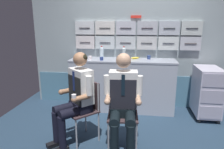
# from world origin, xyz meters

# --- Properties ---
(ground) EXTENTS (4.80, 4.80, 0.04)m
(ground) POSITION_xyz_m (0.00, 0.00, -0.02)
(ground) COLOR #23374B
(galley_bulkhead) EXTENTS (4.20, 0.14, 2.15)m
(galley_bulkhead) POSITION_xyz_m (-0.00, 1.37, 1.08)
(galley_bulkhead) COLOR #909EA3
(galley_bulkhead) RESTS_ON ground
(galley_counter) EXTENTS (1.99, 0.53, 0.99)m
(galley_counter) POSITION_xyz_m (-0.25, 1.09, 0.50)
(galley_counter) COLOR #A4AAB8
(galley_counter) RESTS_ON ground
(service_trolley) EXTENTS (0.40, 0.65, 0.91)m
(service_trolley) POSITION_xyz_m (1.28, 0.94, 0.49)
(service_trolley) COLOR black
(service_trolley) RESTS_ON ground
(folding_chair_left) EXTENTS (0.57, 0.57, 0.86)m
(folding_chair_left) POSITION_xyz_m (-0.66, -0.06, 0.54)
(folding_chair_left) COLOR #A8AAAF
(folding_chair_left) RESTS_ON ground
(crew_member_left) EXTENTS (0.65, 0.66, 1.29)m
(crew_member_left) POSITION_xyz_m (-0.77, -0.18, 0.72)
(crew_member_left) COLOR black
(crew_member_left) RESTS_ON ground
(folding_chair_right) EXTENTS (0.43, 0.43, 0.86)m
(folding_chair_right) POSITION_xyz_m (-0.13, -0.12, 0.54)
(folding_chair_right) COLOR #A8AAAF
(folding_chair_right) RESTS_ON ground
(crew_member_right) EXTENTS (0.51, 0.64, 1.30)m
(crew_member_right) POSITION_xyz_m (-0.12, -0.28, 0.72)
(crew_member_right) COLOR black
(crew_member_right) RESTS_ON ground
(water_bottle_short) EXTENTS (0.08, 0.08, 0.24)m
(water_bottle_short) POSITION_xyz_m (-0.66, 1.18, 1.11)
(water_bottle_short) COLOR silver
(water_bottle_short) RESTS_ON galley_counter
(water_bottle_blue_cap) EXTENTS (0.07, 0.07, 0.27)m
(water_bottle_blue_cap) POSITION_xyz_m (-0.21, 0.94, 1.12)
(water_bottle_blue_cap) COLOR silver
(water_bottle_blue_cap) RESTS_ON galley_counter
(coffee_cup_spare) EXTENTS (0.06, 0.06, 0.07)m
(coffee_cup_spare) POSITION_xyz_m (0.25, 1.20, 1.03)
(coffee_cup_spare) COLOR navy
(coffee_cup_spare) RESTS_ON galley_counter
(espresso_cup_small) EXTENTS (0.07, 0.07, 0.07)m
(espresso_cup_small) POSITION_xyz_m (-0.85, 1.02, 1.03)
(espresso_cup_small) COLOR white
(espresso_cup_small) RESTS_ON galley_counter
(paper_cup_blue) EXTENTS (0.07, 0.07, 0.06)m
(paper_cup_blue) POSITION_xyz_m (-0.62, 0.96, 1.03)
(paper_cup_blue) COLOR navy
(paper_cup_blue) RESTS_ON galley_counter
(snack_banana) EXTENTS (0.17, 0.10, 0.04)m
(snack_banana) POSITION_xyz_m (-0.01, 1.19, 1.01)
(snack_banana) COLOR yellow
(snack_banana) RESTS_ON galley_counter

